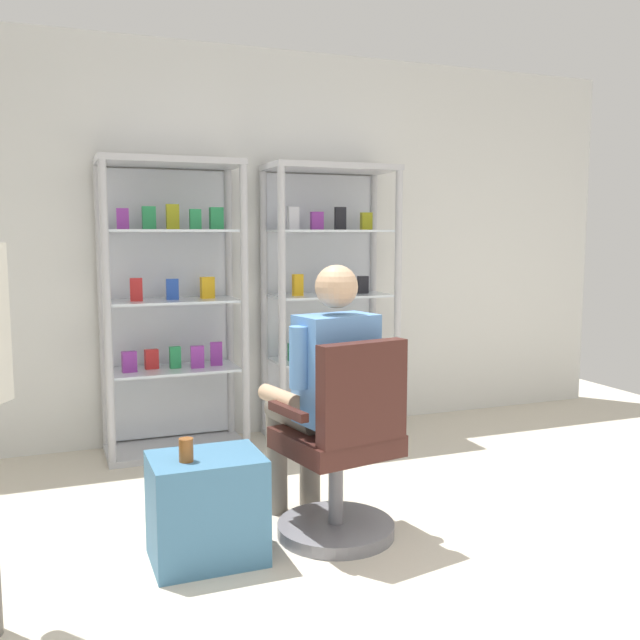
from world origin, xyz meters
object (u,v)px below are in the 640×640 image
(seated_shopkeeper, at_px, (324,385))
(storage_crate, at_px, (207,508))
(display_cabinet_right, at_px, (327,300))
(display_cabinet_left, at_px, (171,306))
(office_chair, at_px, (342,458))
(tea_glass, at_px, (186,450))

(seated_shopkeeper, distance_m, storage_crate, 0.78)
(seated_shopkeeper, height_order, storage_crate, seated_shopkeeper)
(display_cabinet_right, distance_m, storage_crate, 2.22)
(display_cabinet_left, xyz_separation_m, office_chair, (0.49, -1.71, -0.57))
(seated_shopkeeper, bearing_deg, display_cabinet_left, 106.38)
(office_chair, bearing_deg, display_cabinet_left, 105.88)
(office_chair, distance_m, seated_shopkeeper, 0.36)
(tea_glass, bearing_deg, display_cabinet_left, 82.05)
(display_cabinet_left, relative_size, seated_shopkeeper, 1.47)
(display_cabinet_left, relative_size, office_chair, 1.98)
(storage_crate, bearing_deg, display_cabinet_right, 53.52)
(display_cabinet_right, distance_m, office_chair, 1.91)
(display_cabinet_left, bearing_deg, display_cabinet_right, 0.02)
(display_cabinet_right, distance_m, seated_shopkeeper, 1.70)
(seated_shopkeeper, height_order, tea_glass, seated_shopkeeper)
(tea_glass, bearing_deg, display_cabinet_right, 52.26)
(office_chair, bearing_deg, seated_shopkeeper, 100.93)
(display_cabinet_left, bearing_deg, seated_shopkeeper, -73.62)
(display_cabinet_right, bearing_deg, storage_crate, -126.48)
(display_cabinet_right, height_order, tea_glass, display_cabinet_right)
(office_chair, xyz_separation_m, tea_glass, (-0.73, -0.02, 0.13))
(display_cabinet_right, height_order, office_chair, display_cabinet_right)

